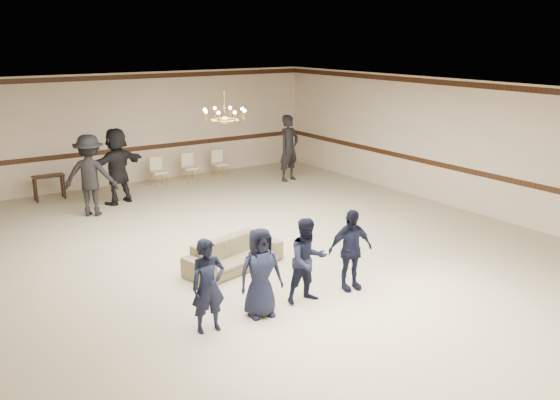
{
  "coord_description": "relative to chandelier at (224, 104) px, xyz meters",
  "views": [
    {
      "loc": [
        -5.86,
        -9.74,
        4.22
      ],
      "look_at": [
        0.35,
        -0.5,
        1.14
      ],
      "focal_mm": 38.34,
      "sensor_mm": 36.0,
      "label": 1
    }
  ],
  "objects": [
    {
      "name": "chandelier",
      "position": [
        0.0,
        0.0,
        0.0
      ],
      "size": [
        0.94,
        0.94,
        0.89
      ],
      "primitive_type": null,
      "color": "gold",
      "rests_on": "ceiling"
    },
    {
      "name": "banquet_chair_mid",
      "position": [
        1.61,
        5.17,
        -2.46
      ],
      "size": [
        0.43,
        0.43,
        0.84
      ],
      "primitive_type": null,
      "rotation": [
        0.0,
        0.0,
        -0.07
      ],
      "color": "beige",
      "rests_on": "floor"
    },
    {
      "name": "crown_molding",
      "position": [
        0.0,
        5.99,
        0.21
      ],
      "size": [
        12.0,
        0.02,
        0.14
      ],
      "primitive_type": "cube",
      "color": "#341A0F",
      "rests_on": "wall_back"
    },
    {
      "name": "boy_b",
      "position": [
        -1.35,
        -3.5,
        -2.17
      ],
      "size": [
        0.76,
        0.57,
        1.42
      ],
      "primitive_type": "imported",
      "rotation": [
        0.0,
        0.0,
        -0.18
      ],
      "color": "black",
      "rests_on": "floor"
    },
    {
      "name": "banquet_chair_right",
      "position": [
        2.61,
        5.17,
        -2.46
      ],
      "size": [
        0.43,
        0.43,
        0.84
      ],
      "primitive_type": null,
      "rotation": [
        0.0,
        0.0,
        -0.05
      ],
      "color": "beige",
      "rests_on": "floor"
    },
    {
      "name": "banquet_chair_left",
      "position": [
        0.61,
        5.17,
        -2.46
      ],
      "size": [
        0.41,
        0.41,
        0.84
      ],
      "primitive_type": null,
      "rotation": [
        0.0,
        0.0,
        -0.01
      ],
      "color": "beige",
      "rests_on": "floor"
    },
    {
      "name": "boy_c",
      "position": [
        -0.45,
        -3.5,
        -2.17
      ],
      "size": [
        0.74,
        0.61,
        1.42
      ],
      "primitive_type": "imported",
      "rotation": [
        0.0,
        0.0,
        -0.1
      ],
      "color": "black",
      "rests_on": "floor"
    },
    {
      "name": "adult_right",
      "position": [
        4.14,
        3.64,
        -1.89
      ],
      "size": [
        0.81,
        0.63,
        1.97
      ],
      "primitive_type": "imported",
      "rotation": [
        0.0,
        0.0,
        0.25
      ],
      "color": "black",
      "rests_on": "floor"
    },
    {
      "name": "settee",
      "position": [
        -0.75,
        -1.59,
        -2.59
      ],
      "size": [
        2.06,
        1.19,
        0.56
      ],
      "primitive_type": "imported",
      "rotation": [
        0.0,
        0.0,
        0.24
      ],
      "color": "#837B57",
      "rests_on": "floor"
    },
    {
      "name": "console_table",
      "position": [
        -2.39,
        5.37,
        -2.54
      ],
      "size": [
        0.81,
        0.36,
        0.67
      ],
      "primitive_type": "cube",
      "rotation": [
        0.0,
        0.0,
        -0.03
      ],
      "color": "black",
      "rests_on": "floor"
    },
    {
      "name": "boy_a",
      "position": [
        -2.25,
        -3.5,
        -2.17
      ],
      "size": [
        0.55,
        0.39,
        1.42
      ],
      "primitive_type": "imported",
      "rotation": [
        0.0,
        0.0,
        -0.11
      ],
      "color": "black",
      "rests_on": "floor"
    },
    {
      "name": "adult_left",
      "position": [
        -1.86,
        3.34,
        -1.89
      ],
      "size": [
        1.47,
        1.3,
        1.97
      ],
      "primitive_type": "imported",
      "rotation": [
        0.0,
        0.0,
        2.57
      ],
      "color": "black",
      "rests_on": "floor"
    },
    {
      "name": "adult_mid",
      "position": [
        -0.96,
        4.04,
        -1.89
      ],
      "size": [
        1.92,
        1.14,
        1.97
      ],
      "primitive_type": "imported",
      "rotation": [
        0.0,
        0.0,
        3.47
      ],
      "color": "black",
      "rests_on": "floor"
    },
    {
      "name": "chair_rail",
      "position": [
        0.0,
        5.99,
        -1.88
      ],
      "size": [
        12.0,
        0.02,
        0.14
      ],
      "primitive_type": "cube",
      "color": "#341A0F",
      "rests_on": "wall_back"
    },
    {
      "name": "room",
      "position": [
        0.0,
        -1.0,
        -1.28
      ],
      "size": [
        12.01,
        14.01,
        3.21
      ],
      "color": "tan",
      "rests_on": "ground"
    },
    {
      "name": "boy_d",
      "position": [
        0.45,
        -3.5,
        -2.17
      ],
      "size": [
        0.88,
        0.49,
        1.42
      ],
      "primitive_type": "imported",
      "rotation": [
        0.0,
        0.0,
        -0.18
      ],
      "color": "black",
      "rests_on": "floor"
    }
  ]
}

